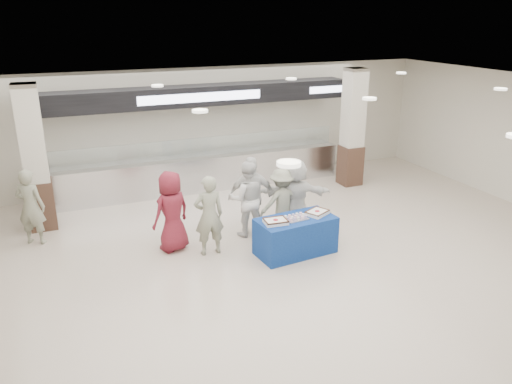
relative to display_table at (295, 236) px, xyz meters
name	(u,v)px	position (x,y,z in m)	size (l,w,h in m)	color
ground	(286,279)	(-0.63, -0.90, -0.38)	(14.00, 14.00, 0.00)	beige
serving_line	(199,148)	(-0.62, 4.50, 0.78)	(8.70, 0.85, 2.80)	silver
column_left	(35,162)	(-4.63, 3.30, 1.15)	(0.55, 0.55, 3.20)	#372219
column_right	(352,131)	(3.37, 3.30, 1.15)	(0.55, 0.55, 3.20)	#372219
display_table	(295,236)	(0.00, 0.00, 0.00)	(1.55, 0.78, 0.75)	navy
sheet_cake_left	(276,221)	(-0.47, -0.07, 0.42)	(0.46, 0.37, 0.09)	white
sheet_cake_right	(317,212)	(0.48, 0.02, 0.42)	(0.53, 0.49, 0.09)	white
cupcake_tray	(296,217)	(-0.02, -0.02, 0.41)	(0.48, 0.38, 0.07)	#ADACB1
civilian_maroon	(172,211)	(-2.21, 1.10, 0.45)	(0.81, 0.53, 1.66)	maroon
soldier_a	(209,215)	(-1.58, 0.64, 0.44)	(0.60, 0.39, 1.63)	gray
chef_tall	(247,199)	(-0.56, 1.19, 0.45)	(0.81, 0.63, 1.66)	silver
chef_short	(252,196)	(-0.45, 1.19, 0.49)	(1.02, 0.42, 1.74)	silver
soldier_b	(282,202)	(0.13, 0.94, 0.37)	(0.96, 0.55, 1.49)	gray
civilian_white	(295,196)	(0.45, 0.92, 0.46)	(1.55, 0.49, 1.67)	white
soldier_bg	(31,207)	(-4.81, 2.51, 0.43)	(0.59, 0.39, 1.61)	gray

